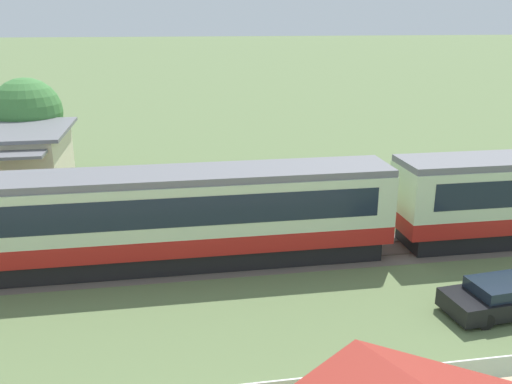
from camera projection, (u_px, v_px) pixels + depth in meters
passenger_train at (397, 201)px, 25.03m from camera, size 90.72×2.99×4.26m
railway_track at (444, 244)px, 26.16m from camera, size 134.46×3.60×0.04m
parked_car_black at (504, 297)px, 20.00m from camera, size 4.71×2.32×1.28m
yard_tree_1 at (27, 113)px, 35.02m from camera, size 4.48×4.48×6.83m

